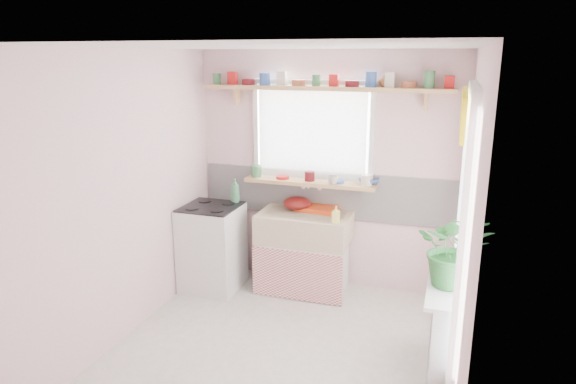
% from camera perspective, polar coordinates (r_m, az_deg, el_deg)
% --- Properties ---
extents(room, '(3.20, 3.20, 3.20)m').
position_cam_1_polar(room, '(4.60, 10.07, 1.29)').
color(room, white).
rests_on(room, ground).
extents(sink_unit, '(0.95, 0.65, 1.11)m').
position_cam_1_polar(sink_unit, '(5.45, 1.79, -6.64)').
color(sink_unit, white).
rests_on(sink_unit, ground).
extents(cooker, '(0.58, 0.58, 0.93)m').
position_cam_1_polar(cooker, '(5.56, -8.42, -6.05)').
color(cooker, white).
rests_on(cooker, ground).
extents(radiator_ledge, '(0.22, 0.95, 0.78)m').
position_cam_1_polar(radiator_ledge, '(4.29, 16.82, -14.15)').
color(radiator_ledge, white).
rests_on(radiator_ledge, ground).
extents(windowsill, '(1.40, 0.22, 0.04)m').
position_cam_1_polar(windowsill, '(5.41, 2.41, 1.05)').
color(windowsill, tan).
rests_on(windowsill, room).
extents(pine_shelf, '(2.52, 0.24, 0.04)m').
position_cam_1_polar(pine_shelf, '(5.21, 4.12, 11.41)').
color(pine_shelf, tan).
rests_on(pine_shelf, room).
extents(shelf_crockery, '(2.47, 0.11, 0.12)m').
position_cam_1_polar(shelf_crockery, '(5.21, 4.13, 12.24)').
color(shelf_crockery, '#3F7F4C').
rests_on(shelf_crockery, pine_shelf).
extents(sill_crockery, '(1.35, 0.11, 0.12)m').
position_cam_1_polar(sill_crockery, '(5.39, 2.42, 1.84)').
color(sill_crockery, '#3F7F4C').
rests_on(sill_crockery, windowsill).
extents(dish_tray, '(0.44, 0.35, 0.04)m').
position_cam_1_polar(dish_tray, '(5.45, 3.26, -1.78)').
color(dish_tray, '#E74414').
rests_on(dish_tray, sink_unit).
extents(colander, '(0.36, 0.36, 0.14)m').
position_cam_1_polar(colander, '(5.45, 1.02, -1.25)').
color(colander, '#5B100F').
rests_on(colander, sink_unit).
extents(jade_plant, '(0.53, 0.46, 0.58)m').
position_cam_1_polar(jade_plant, '(3.98, 17.98, -6.06)').
color(jade_plant, '#2B6C30').
rests_on(jade_plant, radiator_ledge).
extents(fruit_bowl, '(0.37, 0.37, 0.07)m').
position_cam_1_polar(fruit_bowl, '(4.25, 17.74, -8.31)').
color(fruit_bowl, silver).
rests_on(fruit_bowl, radiator_ledge).
extents(herb_pot, '(0.13, 0.11, 0.21)m').
position_cam_1_polar(herb_pot, '(4.22, 17.82, -7.48)').
color(herb_pot, '#2B6C31').
rests_on(herb_pot, radiator_ledge).
extents(soap_bottle_sink, '(0.09, 0.09, 0.17)m').
position_cam_1_polar(soap_bottle_sink, '(5.03, 5.35, -2.50)').
color(soap_bottle_sink, '#F1EC6B').
rests_on(soap_bottle_sink, sink_unit).
extents(sill_cup, '(0.14, 0.14, 0.09)m').
position_cam_1_polar(sill_cup, '(5.27, 5.01, 1.34)').
color(sill_cup, beige).
rests_on(sill_cup, windowsill).
extents(sill_bowl, '(0.25, 0.25, 0.07)m').
position_cam_1_polar(sill_bowl, '(5.33, 8.97, 1.24)').
color(sill_bowl, '#2E4F96').
rests_on(sill_bowl, windowsill).
extents(shelf_vase, '(0.17, 0.17, 0.14)m').
position_cam_1_polar(shelf_vase, '(5.15, 10.82, 12.18)').
color(shelf_vase, '#9A592F').
rests_on(shelf_vase, pine_shelf).
extents(cooker_bottle, '(0.12, 0.12, 0.26)m').
position_cam_1_polar(cooker_bottle, '(5.49, -5.90, 0.20)').
color(cooker_bottle, '#468C5D').
rests_on(cooker_bottle, cooker).
extents(fruit, '(0.20, 0.14, 0.10)m').
position_cam_1_polar(fruit, '(4.23, 17.89, -7.53)').
color(fruit, orange).
rests_on(fruit, fruit_bowl).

